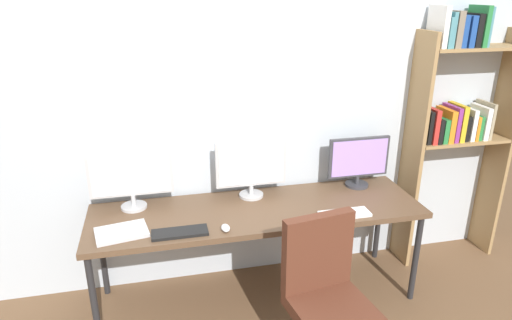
# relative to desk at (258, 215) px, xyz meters

# --- Properties ---
(wall_back) EXTENTS (4.74, 0.10, 2.60)m
(wall_back) POSITION_rel_desk_xyz_m (0.00, 0.42, 0.61)
(wall_back) COLOR silver
(wall_back) RESTS_ON ground_plane
(desk) EXTENTS (2.34, 0.68, 0.74)m
(desk) POSITION_rel_desk_xyz_m (0.00, 0.00, 0.00)
(desk) COLOR brown
(desk) RESTS_ON ground_plane
(bookshelf) EXTENTS (0.83, 0.28, 2.09)m
(bookshelf) POSITION_rel_desk_xyz_m (1.67, 0.23, 0.60)
(bookshelf) COLOR #9E7A4C
(bookshelf) RESTS_ON ground_plane
(office_chair) EXTENTS (0.52, 0.52, 0.99)m
(office_chair) POSITION_rel_desk_xyz_m (0.24, -0.76, -0.29)
(office_chair) COLOR #2D2D33
(office_chair) RESTS_ON ground_plane
(monitor_left) EXTENTS (0.57, 0.18, 0.41)m
(monitor_left) POSITION_rel_desk_xyz_m (-0.85, 0.21, 0.28)
(monitor_left) COLOR silver
(monitor_left) RESTS_ON desk
(monitor_center) EXTENTS (0.52, 0.18, 0.43)m
(monitor_center) POSITION_rel_desk_xyz_m (0.00, 0.21, 0.28)
(monitor_center) COLOR silver
(monitor_center) RESTS_ON desk
(monitor_right) EXTENTS (0.49, 0.18, 0.40)m
(monitor_right) POSITION_rel_desk_xyz_m (0.85, 0.21, 0.26)
(monitor_right) COLOR #38383D
(monitor_right) RESTS_ON desk
(keyboard_left) EXTENTS (0.35, 0.13, 0.02)m
(keyboard_left) POSITION_rel_desk_xyz_m (-0.56, -0.23, 0.06)
(keyboard_left) COLOR black
(keyboard_left) RESTS_ON desk
(keyboard_right) EXTENTS (0.35, 0.13, 0.02)m
(keyboard_right) POSITION_rel_desk_xyz_m (0.56, -0.23, 0.06)
(keyboard_right) COLOR silver
(keyboard_right) RESTS_ON desk
(computer_mouse) EXTENTS (0.06, 0.10, 0.03)m
(computer_mouse) POSITION_rel_desk_xyz_m (-0.27, -0.25, 0.07)
(computer_mouse) COLOR silver
(computer_mouse) RESTS_ON desk
(laptop_closed) EXTENTS (0.35, 0.27, 0.02)m
(laptop_closed) POSITION_rel_desk_xyz_m (-0.92, -0.15, 0.06)
(laptop_closed) COLOR silver
(laptop_closed) RESTS_ON desk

